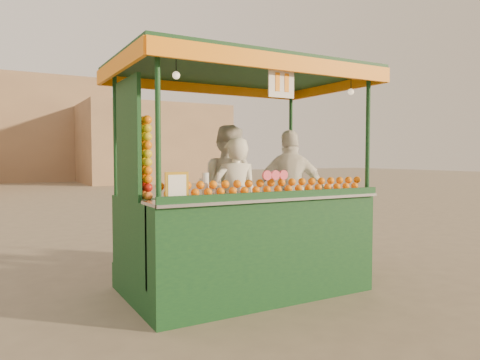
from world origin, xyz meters
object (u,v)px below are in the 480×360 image
vendor_left (235,201)px  vendor_right (291,191)px  juice_cart (241,219)px  vendor_middle (227,189)px

vendor_left → vendor_right: bearing=-151.0°
vendor_left → vendor_right: 1.08m
juice_cart → vendor_right: 1.13m
vendor_middle → vendor_right: 0.90m
vendor_right → juice_cart: bearing=44.2°
juice_cart → vendor_middle: size_ratio=1.72×
juice_cart → vendor_left: (-0.01, 0.11, 0.21)m
juice_cart → vendor_left: juice_cart is taller
vendor_middle → juice_cart: bearing=122.4°
juice_cart → vendor_left: 0.24m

